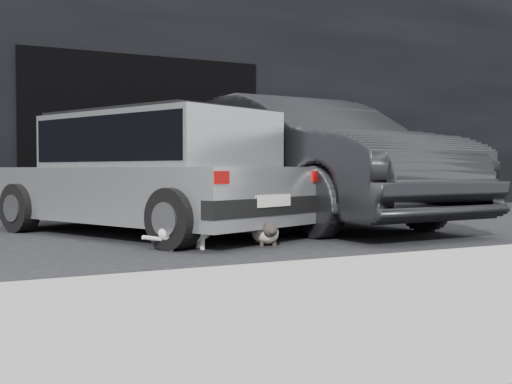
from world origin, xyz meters
name	(u,v)px	position (x,y,z in m)	size (l,w,h in m)	color
ground	(168,242)	(0.00, 0.00, 0.00)	(80.00, 80.00, 0.00)	black
building_facade	(114,78)	(1.00, 6.00, 2.50)	(34.00, 4.00, 5.00)	black
garage_opening	(146,135)	(1.00, 3.99, 1.30)	(4.00, 0.10, 2.60)	black
curb	(416,262)	(1.00, -2.60, 0.06)	(18.00, 0.25, 0.12)	gray
silver_hatchback	(151,168)	(0.07, 0.80, 0.76)	(3.03, 4.11, 1.39)	#ADB0B2
second_car	(300,161)	(2.22, 1.11, 0.86)	(1.81, 5.19, 1.71)	black
cat_siamese	(266,233)	(0.75, -0.71, 0.12)	(0.37, 0.72, 0.25)	beige
cat_white	(189,231)	(-0.04, -0.69, 0.17)	(0.76, 0.29, 0.35)	silver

